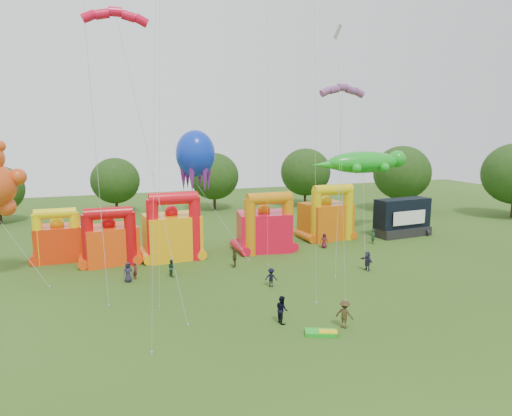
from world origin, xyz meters
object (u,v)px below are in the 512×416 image
object	(u,v)px
bouncy_castle_2	(172,233)
gecko_kite	(364,195)
teddy_bear_kite	(6,216)
spectator_0	(128,272)
bouncy_castle_0	(58,240)
stage_trailer	(402,218)
octopus_kite	(212,197)
spectator_4	(234,258)

from	to	relation	value
bouncy_castle_2	gecko_kite	size ratio (longest dim) A/B	0.52
teddy_bear_kite	spectator_0	bearing A→B (deg)	-19.34
gecko_kite	spectator_0	bearing A→B (deg)	-165.15
bouncy_castle_0	stage_trailer	distance (m)	40.68
bouncy_castle_2	octopus_kite	distance (m)	6.51
teddy_bear_kite	gecko_kite	world-z (taller)	teddy_bear_kite
teddy_bear_kite	spectator_4	size ratio (longest dim) A/B	6.62
bouncy_castle_2	spectator_4	bearing A→B (deg)	-45.26
bouncy_castle_2	teddy_bear_kite	bearing A→B (deg)	-168.85
spectator_0	stage_trailer	bearing A→B (deg)	-3.61
gecko_kite	spectator_4	bearing A→B (deg)	-160.70
gecko_kite	spectator_4	world-z (taller)	gecko_kite
teddy_bear_kite	octopus_kite	bearing A→B (deg)	15.94
gecko_kite	spectator_4	distance (m)	20.46
teddy_bear_kite	spectator_0	xyz separation A→B (m)	(9.72, -3.41, -5.05)
bouncy_castle_0	octopus_kite	xyz separation A→B (m)	(16.20, -0.45, 3.78)
bouncy_castle_0	spectator_0	size ratio (longest dim) A/B	3.13
spectator_4	bouncy_castle_0	bearing A→B (deg)	-85.05
stage_trailer	teddy_bear_kite	size ratio (longest dim) A/B	0.60
bouncy_castle_0	bouncy_castle_2	distance (m)	11.70
stage_trailer	bouncy_castle_2	bearing A→B (deg)	-178.79
stage_trailer	gecko_kite	size ratio (longest dim) A/B	0.54
teddy_bear_kite	bouncy_castle_2	bearing A→B (deg)	11.15
gecko_kite	bouncy_castle_2	bearing A→B (deg)	-176.70
bouncy_castle_2	spectator_0	xyz separation A→B (m)	(-5.04, -6.32, -1.82)
bouncy_castle_2	spectator_4	distance (m)	7.55
bouncy_castle_2	stage_trailer	bearing A→B (deg)	1.21
gecko_kite	spectator_0	xyz separation A→B (m)	(-29.06, -7.70, -4.49)
teddy_bear_kite	octopus_kite	size ratio (longest dim) A/B	0.94
teddy_bear_kite	spectator_4	bearing A→B (deg)	-6.60
bouncy_castle_0	stage_trailer	world-z (taller)	bouncy_castle_0
bouncy_castle_0	teddy_bear_kite	world-z (taller)	teddy_bear_kite
gecko_kite	stage_trailer	bearing A→B (deg)	-8.15
stage_trailer	spectator_0	size ratio (longest dim) A/B	4.17
bouncy_castle_0	spectator_4	world-z (taller)	bouncy_castle_0
bouncy_castle_2	octopus_kite	xyz separation A→B (m)	(4.96, 2.72, 3.22)
spectator_0	bouncy_castle_0	bearing A→B (deg)	108.13
bouncy_castle_2	spectator_0	bearing A→B (deg)	-128.59
teddy_bear_kite	spectator_4	xyz separation A→B (m)	(19.92, -2.30, -5.00)
bouncy_castle_2	gecko_kite	world-z (taller)	gecko_kite
stage_trailer	spectator_4	distance (m)	24.92
octopus_kite	spectator_0	size ratio (longest dim) A/B	7.46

